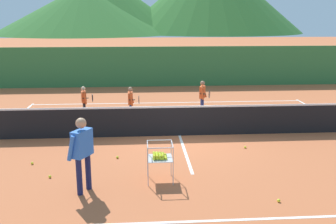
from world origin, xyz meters
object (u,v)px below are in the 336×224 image
(ball_cart, at_px, (159,156))
(student_2, at_px, (203,94))
(tennis_ball_3, at_px, (245,147))
(tennis_net, at_px, (180,120))
(student_1, at_px, (131,100))
(tennis_ball_5, at_px, (117,157))
(student_0, at_px, (84,99))
(tennis_ball_2, at_px, (279,201))
(instructor, at_px, (82,148))
(tennis_ball_0, at_px, (32,163))
(tennis_ball_1, at_px, (89,158))
(tennis_ball_4, at_px, (50,176))

(ball_cart, bearing_deg, student_2, 72.17)
(tennis_ball_3, bearing_deg, ball_cart, -141.24)
(tennis_net, distance_m, ball_cart, 3.53)
(student_1, bearing_deg, student_2, 14.97)
(student_2, xyz_separation_m, tennis_ball_5, (-3.04, -4.64, -0.75))
(student_0, xyz_separation_m, ball_cart, (2.50, -5.94, -0.12))
(student_2, xyz_separation_m, ball_cart, (-1.98, -6.16, -0.19))
(ball_cart, distance_m, tennis_ball_2, 2.75)
(instructor, distance_m, tennis_ball_2, 4.23)
(instructor, relative_size, tennis_ball_3, 24.33)
(tennis_net, height_order, tennis_ball_3, tennis_net)
(tennis_ball_0, distance_m, tennis_ball_5, 2.18)
(student_1, xyz_separation_m, tennis_ball_0, (-2.46, -4.19, -0.71))
(tennis_ball_1, bearing_deg, student_1, 74.92)
(instructor, distance_m, tennis_ball_5, 2.27)
(student_1, relative_size, tennis_ball_2, 18.16)
(tennis_net, height_order, student_2, student_2)
(instructor, height_order, student_0, instructor)
(instructor, relative_size, student_2, 1.27)
(tennis_ball_4, bearing_deg, tennis_ball_5, 37.86)
(tennis_net, height_order, student_1, student_1)
(tennis_net, relative_size, tennis_ball_5, 171.23)
(tennis_ball_2, distance_m, tennis_ball_4, 5.20)
(instructor, xyz_separation_m, tennis_ball_5, (0.60, 1.97, -0.96))
(tennis_ball_1, xyz_separation_m, tennis_ball_3, (4.39, 0.53, 0.00))
(ball_cart, bearing_deg, tennis_ball_0, 158.91)
(tennis_ball_2, distance_m, tennis_ball_3, 3.33)
(student_0, xyz_separation_m, tennis_ball_3, (5.08, -3.86, -0.68))
(instructor, distance_m, ball_cart, 1.76)
(student_2, height_order, tennis_ball_3, student_2)
(tennis_ball_0, height_order, tennis_ball_4, same)
(tennis_ball_2, bearing_deg, tennis_ball_0, 156.04)
(student_2, bearing_deg, tennis_ball_2, -86.91)
(tennis_ball_0, distance_m, tennis_ball_1, 1.44)
(student_0, height_order, ball_cart, student_0)
(student_1, bearing_deg, tennis_ball_0, -120.39)
(tennis_ball_0, height_order, tennis_ball_1, same)
(student_2, height_order, tennis_ball_5, student_2)
(tennis_ball_0, xyz_separation_m, tennis_ball_3, (5.80, 0.83, 0.00))
(student_1, xyz_separation_m, tennis_ball_1, (-1.05, -3.88, -0.71))
(student_1, relative_size, student_2, 0.95)
(student_2, distance_m, tennis_ball_4, 7.43)
(instructor, bearing_deg, tennis_net, 57.56)
(tennis_ball_2, bearing_deg, ball_cart, 152.36)
(tennis_net, xyz_separation_m, tennis_ball_2, (1.57, -4.68, -0.47))
(student_2, relative_size, tennis_ball_0, 19.20)
(tennis_ball_3, xyz_separation_m, tennis_ball_4, (-5.15, -1.73, 0.00))
(tennis_ball_4, bearing_deg, tennis_ball_3, 18.60)
(student_1, distance_m, tennis_ball_3, 4.79)
(tennis_ball_0, xyz_separation_m, tennis_ball_4, (0.64, -0.90, 0.00))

